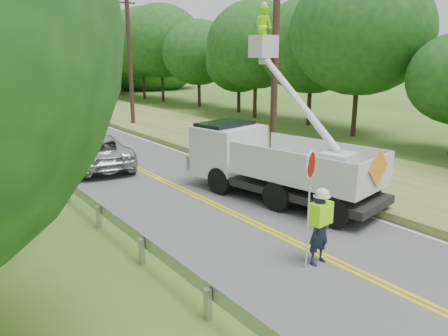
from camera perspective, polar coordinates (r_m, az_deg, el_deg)
ground at (r=11.41m, az=18.75°, el=-13.62°), size 140.00×140.00×0.00m
road at (r=21.90m, az=-12.53°, el=0.55°), size 7.20×96.00×0.03m
guardrail at (r=21.41m, az=-23.46°, el=0.83°), size 0.18×48.00×0.77m
utility_poles at (r=26.24m, az=-5.70°, el=14.74°), size 1.60×43.30×10.00m
tall_grass_verge at (r=25.48m, az=2.17°, el=3.20°), size 7.00×96.00×0.30m
treeline_right at (r=38.23m, az=1.79°, el=15.83°), size 9.75×55.85×10.43m
treeline_horizon at (r=62.69m, az=-26.97°, el=13.49°), size 57.53×15.90×12.68m
flagger at (r=11.35m, az=12.44°, el=-7.11°), size 1.15×0.51×3.07m
bucket_truck at (r=16.77m, az=4.78°, el=2.19°), size 4.26×7.75×7.18m
suv_silver at (r=21.50m, az=-16.24°, el=2.19°), size 3.49×5.93×1.55m
suv_darkgrey at (r=31.83m, az=-24.53°, el=5.30°), size 2.19×5.02×1.44m
yard_sign at (r=17.66m, az=17.06°, el=-1.44°), size 0.49×0.19×0.74m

